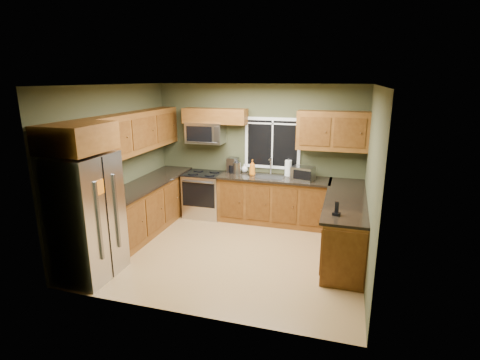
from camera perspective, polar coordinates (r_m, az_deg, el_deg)
The scene contains 28 objects.
floor at distance 6.37m, azimuth -1.34°, elevation -10.81°, with size 4.20×4.20×0.00m, color #997243.
ceiling at distance 5.72m, azimuth -1.51°, elevation 14.28°, with size 4.20×4.20×0.00m, color white.
back_wall at distance 7.59m, azimuth 2.72°, elevation 4.24°, with size 4.20×4.20×0.00m, color #3E4027.
front_wall at distance 4.29m, azimuth -8.77°, elevation -4.60°, with size 4.20×4.20×0.00m, color #3E4027.
left_wall at distance 6.82m, azimuth -18.48°, elevation 2.21°, with size 3.60×3.60×0.00m, color #3E4027.
right_wall at distance 5.65m, azimuth 19.33°, elevation -0.47°, with size 3.60×3.60×0.00m, color #3E4027.
window at distance 7.48m, azimuth 4.96°, elevation 5.61°, with size 1.12×0.03×1.02m.
base_cabinets_left at distance 7.29m, azimuth -13.85°, elevation -3.99°, with size 0.60×2.65×0.90m, color brown.
countertop_left at distance 7.14m, azimuth -13.91°, elevation -0.45°, with size 0.65×2.65×0.04m, color black.
base_cabinets_back at distance 7.45m, azimuth 5.20°, elevation -3.18°, with size 2.17×0.60×0.90m, color brown.
countertop_back at distance 7.29m, azimuth 5.24°, elevation 0.27°, with size 2.17×0.65×0.04m, color black.
base_cabinets_peninsula at distance 6.43m, azimuth 15.75°, elevation -6.75°, with size 0.60×2.52×0.90m.
countertop_peninsula at distance 6.28m, azimuth 15.83°, elevation -2.73°, with size 0.65×2.50×0.04m, color black.
upper_cabinets_left at distance 7.04m, azimuth -15.53°, elevation 7.04°, with size 0.33×2.65×0.72m, color brown.
upper_cabinets_back_left at distance 7.58m, azimuth -3.86°, elevation 9.70°, with size 1.30×0.33×0.30m, color brown.
upper_cabinets_back_right at distance 7.15m, azimuth 13.91°, elevation 7.27°, with size 1.30×0.33×0.72m, color brown.
upper_cabinet_over_fridge at distance 5.47m, azimuth -23.63°, elevation 5.94°, with size 0.72×0.90×0.38m, color brown.
refrigerator at distance 5.74m, azimuth -22.43°, elevation -5.24°, with size 0.74×0.90×1.80m.
range at distance 7.81m, azimuth -5.44°, elevation -2.16°, with size 0.76×0.69×0.94m.
microwave at distance 7.66m, azimuth -5.30°, elevation 7.17°, with size 0.76×0.41×0.42m.
sink at distance 7.32m, azimuth 4.40°, elevation 0.61°, with size 0.60×0.42×0.36m.
toaster_oven at distance 7.15m, azimuth 9.58°, elevation 1.02°, with size 0.47×0.40×0.25m.
coffee_maker at distance 7.62m, azimuth -1.15°, elevation 2.23°, with size 0.21×0.26×0.30m.
kettle at distance 7.51m, azimuth -0.46°, elevation 1.93°, with size 0.18×0.18×0.28m.
paper_towel_roll at distance 7.40m, azimuth 7.36°, elevation 1.82°, with size 0.16×0.16×0.34m.
soap_bottle_a at distance 7.38m, azimuth 1.89°, elevation 1.91°, with size 0.12×0.12×0.31m, color orange.
soap_bottle_c at distance 7.63m, azimuth 0.69°, elevation 1.83°, with size 0.14×0.14×0.17m, color white.
cordless_phone at distance 5.42m, azimuth 14.50°, elevation -4.62°, with size 0.12×0.12×0.20m.
Camera 1 is at (1.75, -5.45, 2.79)m, focal length 28.00 mm.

